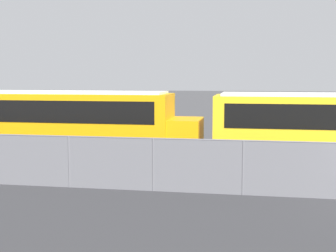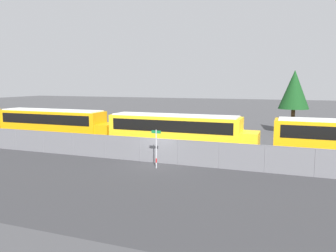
{
  "view_description": "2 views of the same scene",
  "coord_description": "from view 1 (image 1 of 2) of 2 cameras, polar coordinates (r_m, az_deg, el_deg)",
  "views": [
    {
      "loc": [
        -4.28,
        -15.26,
        3.95
      ],
      "look_at": [
        -7.95,
        5.25,
        1.66
      ],
      "focal_mm": 50.0,
      "sensor_mm": 36.0,
      "label": 1
    },
    {
      "loc": [
        8.88,
        -21.84,
        5.86
      ],
      "look_at": [
        -0.59,
        3.58,
        2.28
      ],
      "focal_mm": 35.0,
      "sensor_mm": 36.0,
      "label": 2
    }
  ],
  "objects": [
    {
      "name": "school_bus_2",
      "position": [
        21.76,
        -13.65,
        0.72
      ],
      "size": [
        12.64,
        2.47,
        3.22
      ],
      "color": "orange",
      "rests_on": "ground_plane"
    }
  ]
}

